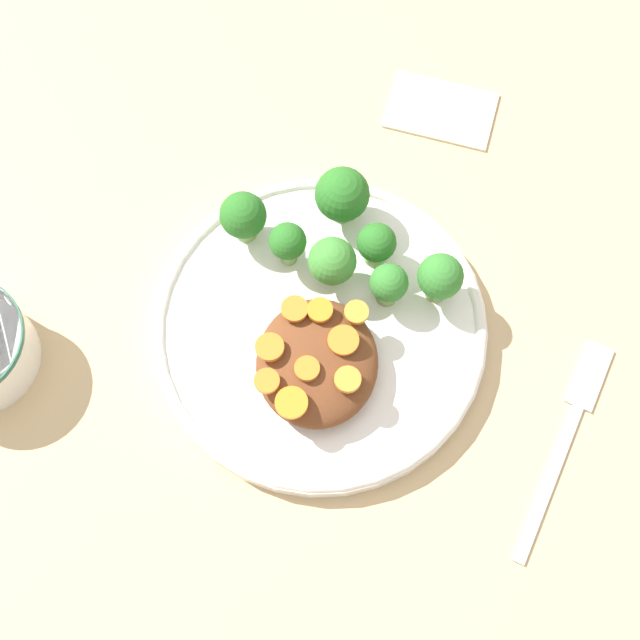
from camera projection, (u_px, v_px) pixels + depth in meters
The scene contains 21 objects.
ground_plane at pixel (320, 334), 0.78m from camera, with size 4.00×4.00×0.00m, color tan.
plate at pixel (320, 329), 0.77m from camera, with size 0.29×0.29×0.02m.
stew_mound at pixel (311, 362), 0.73m from camera, with size 0.10×0.11×0.04m, color brown.
broccoli_floret_0 at pixel (389, 284), 0.74m from camera, with size 0.03×0.03×0.05m.
broccoli_floret_1 at pixel (288, 243), 0.75m from camera, with size 0.03×0.03×0.05m.
broccoli_floret_2 at pixel (376, 244), 0.76m from camera, with size 0.03×0.03×0.05m.
broccoli_floret_3 at pixel (440, 278), 0.74m from camera, with size 0.04×0.04×0.06m.
broccoli_floret_4 at pixel (332, 262), 0.74m from camera, with size 0.04×0.04×0.06m.
broccoli_floret_5 at pixel (342, 195), 0.76m from camera, with size 0.05×0.05×0.06m.
broccoli_floret_6 at pixel (243, 217), 0.76m from camera, with size 0.04×0.04×0.05m.
carrot_slice_0 at pixel (326, 307), 0.73m from camera, with size 0.02×0.02×0.00m, color orange.
carrot_slice_1 at pixel (348, 380), 0.70m from camera, with size 0.02×0.02×0.01m, color orange.
carrot_slice_2 at pixel (357, 311), 0.72m from camera, with size 0.02×0.02×0.00m, color orange.
carrot_slice_3 at pixel (307, 369), 0.71m from camera, with size 0.02×0.02×0.00m, color orange.
carrot_slice_4 at pixel (343, 340), 0.72m from camera, with size 0.03×0.03×0.00m, color orange.
carrot_slice_5 at pixel (270, 347), 0.71m from camera, with size 0.02×0.02×0.01m, color orange.
carrot_slice_6 at pixel (294, 312), 0.72m from camera, with size 0.02×0.02×0.00m, color orange.
carrot_slice_7 at pixel (267, 381), 0.70m from camera, with size 0.02×0.02×0.00m, color orange.
carrot_slice_8 at pixel (291, 403), 0.70m from camera, with size 0.03×0.03×0.00m, color orange.
fork at pixel (570, 427), 0.75m from camera, with size 0.09×0.19×0.01m.
napkin at pixel (441, 109), 0.85m from camera, with size 0.11×0.09×0.01m.
Camera 1 is at (0.02, -0.26, 0.73)m, focal length 50.00 mm.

